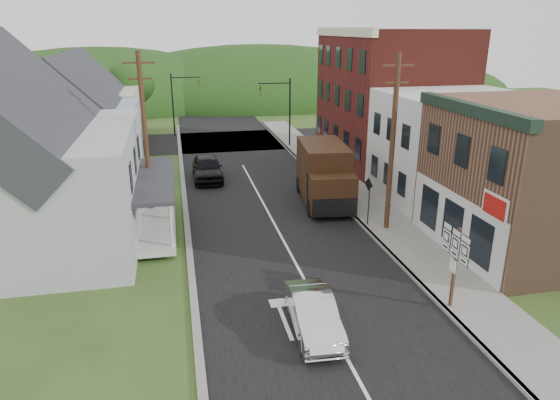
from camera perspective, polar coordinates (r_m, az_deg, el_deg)
ground at (r=22.17m, az=2.17°, el=-7.95°), size 120.00×120.00×0.00m
road at (r=31.21m, az=-2.27°, el=0.24°), size 9.00×90.00×0.02m
cross_road at (r=47.48m, az=-5.79°, el=6.73°), size 60.00×9.00×0.02m
sidewalk_right at (r=30.87m, az=9.22°, el=-0.07°), size 2.80×55.00×0.15m
curb_right at (r=30.42m, az=6.85°, el=-0.25°), size 0.20×55.00×0.15m
curb_left at (r=28.93m, az=-10.71°, el=-1.52°), size 0.30×55.00×0.12m
storefront_tan at (r=25.92m, az=27.32°, el=2.22°), size 8.00×8.00×7.00m
storefront_white at (r=31.91m, az=18.99°, el=5.69°), size 8.00×7.00×6.50m
storefront_red at (r=39.92m, az=12.34°, el=11.35°), size 8.00×12.00×10.00m
house_gray at (r=26.76m, az=-27.08°, el=4.37°), size 10.20×12.24×8.35m
house_blue at (r=37.20m, az=-21.41°, el=7.90°), size 7.14×8.16×7.28m
house_cream at (r=46.06m, az=-20.38°, el=9.95°), size 7.14×8.16×7.28m
utility_pole_right at (r=25.53m, az=12.72°, el=6.37°), size 1.60×0.26×9.00m
utility_pole_left at (r=27.72m, az=-15.14°, el=7.15°), size 1.60×0.26×9.00m
traffic_signal_right at (r=44.07m, az=0.23°, el=10.84°), size 2.87×0.20×6.00m
traffic_signal_left at (r=50.04m, az=-11.40°, el=11.46°), size 2.87×0.20×6.00m
tree_left_d at (r=51.56m, az=-16.86°, el=12.51°), size 4.80×4.80×6.94m
forested_ridge at (r=74.98m, az=-8.25°, el=11.16°), size 90.00×30.00×16.00m
silver_sedan at (r=17.77m, az=3.84°, el=-12.90°), size 1.62×4.14×1.34m
dark_sedan at (r=35.16m, az=-8.32°, el=3.64°), size 1.99×4.91×1.67m
delivery_van at (r=29.92m, az=5.09°, el=2.93°), size 3.20×6.55×3.54m
route_sign_cluster at (r=19.35m, az=19.37°, el=-6.10°), size 0.17×1.80×3.16m
warning_sign at (r=26.51m, az=10.11°, el=0.60°), size 0.20×0.70×2.59m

